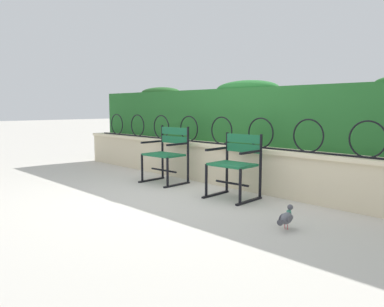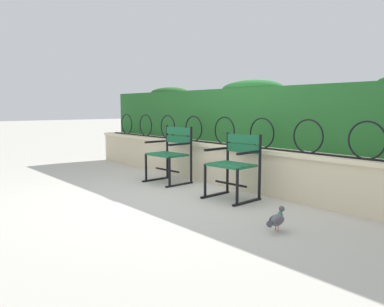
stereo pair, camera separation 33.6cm
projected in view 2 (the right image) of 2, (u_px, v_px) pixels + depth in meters
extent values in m
plane|color=#BCB7AD|center=(184.00, 195.00, 5.09)|extent=(60.00, 60.00, 0.00)
cube|color=beige|center=(235.00, 167.00, 5.67)|extent=(7.52, 0.35, 0.56)
cube|color=beige|center=(235.00, 147.00, 5.63)|extent=(7.52, 0.41, 0.05)
cylinder|color=black|center=(232.00, 145.00, 5.58)|extent=(6.97, 0.02, 0.02)
torus|color=black|center=(127.00, 124.00, 7.85)|extent=(0.42, 0.02, 0.42)
torus|color=black|center=(146.00, 125.00, 7.30)|extent=(0.42, 0.02, 0.42)
torus|color=black|center=(168.00, 127.00, 6.76)|extent=(0.42, 0.02, 0.42)
torus|color=black|center=(194.00, 129.00, 6.22)|extent=(0.42, 0.02, 0.42)
torus|color=black|center=(224.00, 131.00, 5.68)|extent=(0.42, 0.02, 0.42)
torus|color=black|center=(262.00, 133.00, 5.13)|extent=(0.42, 0.02, 0.42)
torus|color=black|center=(308.00, 136.00, 4.59)|extent=(0.42, 0.02, 0.42)
torus|color=black|center=(367.00, 140.00, 4.05)|extent=(0.42, 0.02, 0.42)
cube|color=#236028|center=(258.00, 116.00, 5.89)|extent=(7.37, 0.64, 0.84)
ellipsoid|color=#245823|center=(169.00, 93.00, 7.60)|extent=(0.99, 0.57, 0.20)
ellipsoid|color=#1E5C24|center=(251.00, 89.00, 5.96)|extent=(1.16, 0.57, 0.26)
cube|color=#19663D|center=(160.00, 155.00, 5.80)|extent=(0.58, 0.16, 0.03)
cube|color=#19663D|center=(167.00, 155.00, 5.89)|extent=(0.58, 0.16, 0.03)
cube|color=#19663D|center=(174.00, 154.00, 5.98)|extent=(0.58, 0.16, 0.03)
cube|color=#19663D|center=(179.00, 131.00, 6.01)|extent=(0.58, 0.06, 0.11)
cube|color=#19663D|center=(179.00, 140.00, 6.03)|extent=(0.58, 0.06, 0.11)
cylinder|color=black|center=(191.00, 155.00, 5.84)|extent=(0.04, 0.04, 0.87)
cylinder|color=black|center=(170.00, 172.00, 5.58)|extent=(0.04, 0.04, 0.44)
cube|color=black|center=(179.00, 185.00, 5.73)|extent=(0.07, 0.52, 0.02)
cube|color=black|center=(179.00, 144.00, 5.66)|extent=(0.06, 0.40, 0.03)
cylinder|color=black|center=(167.00, 152.00, 6.26)|extent=(0.04, 0.04, 0.87)
cylinder|color=black|center=(146.00, 168.00, 6.00)|extent=(0.04, 0.04, 0.44)
cube|color=black|center=(156.00, 179.00, 6.15)|extent=(0.07, 0.52, 0.02)
cube|color=black|center=(155.00, 142.00, 6.08)|extent=(0.06, 0.40, 0.03)
cylinder|color=black|center=(167.00, 170.00, 5.92)|extent=(0.55, 0.06, 0.03)
cube|color=#19663D|center=(224.00, 166.00, 4.74)|extent=(0.54, 0.16, 0.03)
cube|color=#19663D|center=(231.00, 165.00, 4.83)|extent=(0.54, 0.16, 0.03)
cube|color=#19663D|center=(238.00, 164.00, 4.92)|extent=(0.54, 0.16, 0.03)
cube|color=#19663D|center=(243.00, 139.00, 4.95)|extent=(0.54, 0.06, 0.11)
cube|color=#19663D|center=(243.00, 148.00, 4.97)|extent=(0.54, 0.06, 0.11)
cylinder|color=black|center=(260.00, 167.00, 4.80)|extent=(0.04, 0.04, 0.83)
cylinder|color=black|center=(237.00, 188.00, 4.53)|extent=(0.04, 0.04, 0.44)
cube|color=black|center=(247.00, 202.00, 4.69)|extent=(0.07, 0.52, 0.02)
cube|color=black|center=(248.00, 153.00, 4.61)|extent=(0.06, 0.40, 0.03)
cylinder|color=black|center=(228.00, 163.00, 5.19)|extent=(0.04, 0.04, 0.83)
cylinder|color=black|center=(205.00, 181.00, 4.92)|extent=(0.04, 0.04, 0.44)
cube|color=black|center=(215.00, 195.00, 5.07)|extent=(0.07, 0.52, 0.02)
cube|color=black|center=(216.00, 149.00, 5.00)|extent=(0.06, 0.40, 0.03)
cylinder|color=black|center=(231.00, 184.00, 4.86)|extent=(0.51, 0.06, 0.03)
ellipsoid|color=#5B5B66|center=(277.00, 220.00, 3.62)|extent=(0.13, 0.21, 0.11)
cylinder|color=#2D6B56|center=(280.00, 215.00, 3.67)|extent=(0.05, 0.07, 0.06)
sphere|color=#494951|center=(282.00, 209.00, 3.68)|extent=(0.06, 0.06, 0.06)
cone|color=black|center=(283.00, 209.00, 3.71)|extent=(0.02, 0.02, 0.01)
cone|color=#404047|center=(271.00, 223.00, 3.54)|extent=(0.07, 0.09, 0.06)
ellipsoid|color=#4E4E56|center=(273.00, 219.00, 3.64)|extent=(0.05, 0.14, 0.07)
ellipsoid|color=#4E4E56|center=(281.00, 221.00, 3.59)|extent=(0.05, 0.14, 0.07)
cylinder|color=#C6515B|center=(276.00, 228.00, 3.65)|extent=(0.01, 0.01, 0.05)
cylinder|color=#C6515B|center=(278.00, 229.00, 3.61)|extent=(0.01, 0.01, 0.05)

